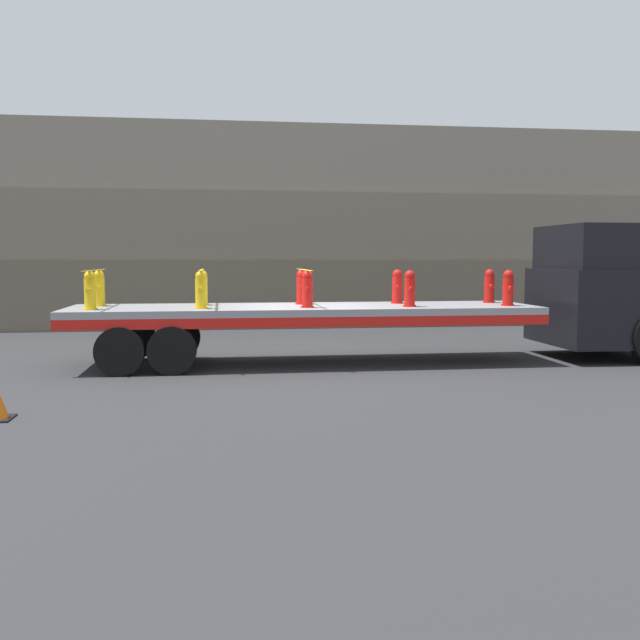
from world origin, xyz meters
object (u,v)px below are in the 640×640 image
(fire_hydrant_yellow_far_1, at_px, (202,288))
(fire_hydrant_red_near_2, at_px, (307,290))
(fire_hydrant_yellow_far_0, at_px, (99,289))
(fire_hydrant_red_far_2, at_px, (302,288))
(fire_hydrant_yellow_near_0, at_px, (90,291))
(fire_hydrant_red_near_3, at_px, (410,289))
(fire_hydrant_red_far_3, at_px, (397,287))
(fire_hydrant_red_far_4, at_px, (489,287))
(fire_hydrant_red_near_4, at_px, (508,288))
(flatbed_trailer, at_px, (271,317))
(truck_cab, at_px, (607,292))
(fire_hydrant_yellow_near_1, at_px, (201,290))

(fire_hydrant_yellow_far_1, distance_m, fire_hydrant_red_near_2, 2.39)
(fire_hydrant_yellow_far_0, distance_m, fire_hydrant_red_far_2, 4.27)
(fire_hydrant_yellow_near_0, height_order, fire_hydrant_red_near_3, same)
(fire_hydrant_red_near_3, xyz_separation_m, fire_hydrant_red_far_3, (0.00, 1.07, 0.00))
(fire_hydrant_red_near_3, xyz_separation_m, fire_hydrant_red_far_4, (2.13, 1.07, 0.00))
(fire_hydrant_red_near_2, xyz_separation_m, fire_hydrant_red_near_4, (4.27, 0.00, 0.00))
(fire_hydrant_yellow_far_1, height_order, fire_hydrant_red_far_2, same)
(fire_hydrant_yellow_far_1, height_order, fire_hydrant_red_near_3, same)
(fire_hydrant_yellow_near_0, bearing_deg, fire_hydrant_yellow_far_1, 26.59)
(fire_hydrant_yellow_far_0, height_order, fire_hydrant_yellow_far_1, same)
(fire_hydrant_yellow_far_1, distance_m, fire_hydrant_red_far_4, 6.40)
(fire_hydrant_yellow_far_0, height_order, fire_hydrant_red_far_2, same)
(fire_hydrant_red_near_2, relative_size, fire_hydrant_red_near_3, 1.00)
(flatbed_trailer, relative_size, fire_hydrant_red_near_3, 12.93)
(truck_cab, distance_m, fire_hydrant_red_near_2, 6.84)
(fire_hydrant_yellow_near_1, height_order, fire_hydrant_red_near_3, same)
(fire_hydrant_red_far_4, bearing_deg, fire_hydrant_red_near_3, -153.41)
(fire_hydrant_yellow_near_1, distance_m, fire_hydrant_red_far_3, 4.40)
(fire_hydrant_red_near_4, bearing_deg, fire_hydrant_red_far_3, 153.41)
(fire_hydrant_red_near_2, bearing_deg, fire_hydrant_red_far_2, 90.00)
(fire_hydrant_red_near_3, bearing_deg, fire_hydrant_red_near_2, 180.00)
(fire_hydrant_red_far_3, bearing_deg, fire_hydrant_yellow_far_0, 180.00)
(fire_hydrant_yellow_near_1, bearing_deg, fire_hydrant_red_near_2, 0.00)
(fire_hydrant_red_near_4, bearing_deg, fire_hydrant_red_far_4, 90.00)
(flatbed_trailer, height_order, fire_hydrant_yellow_far_0, fire_hydrant_yellow_far_0)
(fire_hydrant_yellow_far_0, xyz_separation_m, fire_hydrant_red_far_4, (8.53, 0.00, 0.00))
(fire_hydrant_yellow_near_0, distance_m, fire_hydrant_yellow_near_1, 2.13)
(fire_hydrant_red_near_4, relative_size, fire_hydrant_red_far_4, 1.00)
(fire_hydrant_yellow_far_1, distance_m, fire_hydrant_red_far_3, 4.27)
(fire_hydrant_yellow_near_1, distance_m, fire_hydrant_yellow_far_1, 1.07)
(fire_hydrant_red_near_2, height_order, fire_hydrant_red_near_4, same)
(fire_hydrant_red_far_3, bearing_deg, fire_hydrant_red_near_4, -26.59)
(fire_hydrant_yellow_near_1, height_order, fire_hydrant_red_far_2, same)
(fire_hydrant_yellow_far_1, bearing_deg, flatbed_trailer, -20.46)
(fire_hydrant_yellow_far_0, bearing_deg, fire_hydrant_red_far_4, 0.00)
(fire_hydrant_red_far_4, bearing_deg, fire_hydrant_yellow_far_0, 180.00)
(fire_hydrant_red_near_2, bearing_deg, flatbed_trailer, 142.77)
(fire_hydrant_yellow_near_0, distance_m, fire_hydrant_red_far_4, 8.60)
(fire_hydrant_red_far_3, bearing_deg, fire_hydrant_red_near_3, -90.00)
(truck_cab, distance_m, fire_hydrant_red_far_4, 2.61)
(fire_hydrant_red_far_4, bearing_deg, truck_cab, -11.81)
(fire_hydrant_yellow_near_1, xyz_separation_m, fire_hydrant_red_near_3, (4.27, 0.00, 0.00))
(fire_hydrant_yellow_near_1, relative_size, fire_hydrant_red_near_2, 1.00)
(fire_hydrant_yellow_near_1, bearing_deg, truck_cab, 3.41)
(flatbed_trailer, bearing_deg, fire_hydrant_yellow_far_0, 171.48)
(fire_hydrant_yellow_near_0, bearing_deg, fire_hydrant_red_far_3, 9.47)
(flatbed_trailer, relative_size, fire_hydrant_red_far_2, 12.93)
(fire_hydrant_yellow_near_0, distance_m, fire_hydrant_red_far_3, 6.49)
(truck_cab, relative_size, fire_hydrant_red_near_2, 3.92)
(fire_hydrant_yellow_far_1, relative_size, fire_hydrant_red_near_3, 1.00)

